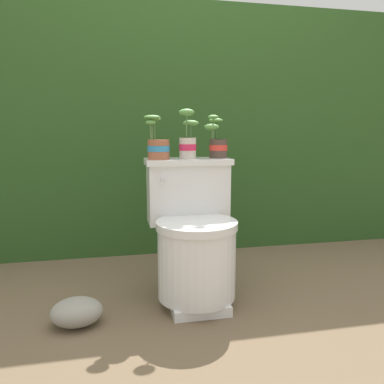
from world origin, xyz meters
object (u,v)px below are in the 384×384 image
object	(u,v)px
potted_plant_midleft	(188,141)
garden_stone	(77,312)
toilet	(194,238)
potted_plant_left	(158,145)
potted_plant_middle	(217,143)

from	to	relation	value
potted_plant_midleft	garden_stone	xyz separation A→B (m)	(-0.55, -0.29, -0.72)
toilet	potted_plant_left	bearing A→B (deg)	138.56
potted_plant_midleft	potted_plant_middle	distance (m)	0.17
toilet	potted_plant_middle	xyz separation A→B (m)	(0.16, 0.17, 0.46)
potted_plant_midleft	potted_plant_middle	bearing A→B (deg)	12.45
potted_plant_midleft	garden_stone	size ratio (longest dim) A/B	1.12
garden_stone	potted_plant_left	bearing A→B (deg)	36.13
potted_plant_middle	potted_plant_left	bearing A→B (deg)	-174.07
potted_plant_left	potted_plant_midleft	size ratio (longest dim) A/B	0.88
toilet	potted_plant_left	world-z (taller)	potted_plant_left
toilet	potted_plant_midleft	bearing A→B (deg)	90.97
toilet	potted_plant_left	xyz separation A→B (m)	(-0.15, 0.14, 0.45)
potted_plant_midleft	potted_plant_middle	size ratio (longest dim) A/B	1.12
toilet	potted_plant_middle	size ratio (longest dim) A/B	3.14
potted_plant_midleft	toilet	bearing A→B (deg)	-89.03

